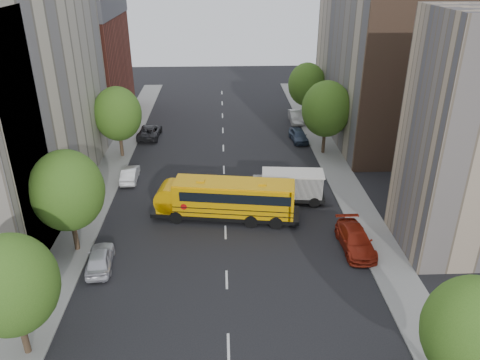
{
  "coord_description": "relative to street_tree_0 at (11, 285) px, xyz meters",
  "views": [
    {
      "loc": [
        -0.16,
        -33.54,
        19.71
      ],
      "look_at": [
        1.32,
        2.0,
        2.65
      ],
      "focal_mm": 35.0,
      "sensor_mm": 36.0,
      "label": 1
    }
  ],
  "objects": [
    {
      "name": "building_left_redbrick",
      "position": [
        -7.0,
        42.0,
        1.86
      ],
      "size": [
        10.0,
        15.0,
        13.0
      ],
      "primitive_type": "cube",
      "color": "maroon",
      "rests_on": "ground"
    },
    {
      "name": "street_tree_4",
      "position": [
        22.0,
        28.0,
        0.43
      ],
      "size": [
        5.25,
        5.25,
        8.1
      ],
      "color": "#38281C",
      "rests_on": "ground"
    },
    {
      "name": "school_bus",
      "position": [
        10.95,
        14.27,
        -2.73
      ],
      "size": [
        12.38,
        4.48,
        3.42
      ],
      "rotation": [
        0.0,
        0.0,
        -0.15
      ],
      "color": "black",
      "rests_on": "ground"
    },
    {
      "name": "parked_car_3",
      "position": [
        20.6,
        9.34,
        -3.88
      ],
      "size": [
        2.28,
        5.33,
        1.53
      ],
      "primitive_type": "imported",
      "rotation": [
        0.0,
        0.0,
        0.03
      ],
      "color": "maroon",
      "rests_on": "ground"
    },
    {
      "name": "building_right_sidewall",
      "position": [
        29.0,
        23.0,
        4.36
      ],
      "size": [
        10.1,
        0.3,
        18.0
      ],
      "primitive_type": "cube",
      "color": "brown",
      "rests_on": "ground"
    },
    {
      "name": "street_tree_5",
      "position": [
        22.0,
        40.0,
        0.06
      ],
      "size": [
        4.86,
        4.86,
        7.51
      ],
      "color": "#38281C",
      "rests_on": "ground"
    },
    {
      "name": "street_tree_2",
      "position": [
        0.0,
        28.0,
        0.19
      ],
      "size": [
        4.99,
        4.99,
        7.71
      ],
      "color": "#38281C",
      "rests_on": "ground"
    },
    {
      "name": "parked_car_1",
      "position": [
        1.89,
        21.9,
        -3.97
      ],
      "size": [
        1.52,
        4.08,
        1.33
      ],
      "primitive_type": "imported",
      "rotation": [
        0.0,
        0.0,
        3.17
      ],
      "color": "white",
      "rests_on": "ground"
    },
    {
      "name": "parked_car_4",
      "position": [
        19.86,
        31.9,
        -3.93
      ],
      "size": [
        2.09,
        4.35,
        1.43
      ],
      "primitive_type": "imported",
      "rotation": [
        0.0,
        0.0,
        0.1
      ],
      "color": "#324158",
      "rests_on": "ground"
    },
    {
      "name": "parked_car_0",
      "position": [
        2.2,
        7.8,
        -3.92
      ],
      "size": [
        2.14,
        4.41,
        1.45
      ],
      "primitive_type": "imported",
      "rotation": [
        0.0,
        0.0,
        3.24
      ],
      "color": "silver",
      "rests_on": "ground"
    },
    {
      "name": "street_tree_3",
      "position": [
        22.0,
        -4.0,
        -0.19
      ],
      "size": [
        4.61,
        4.61,
        7.11
      ],
      "color": "#38281C",
      "rests_on": "ground"
    },
    {
      "name": "parked_car_2",
      "position": [
        2.2,
        33.95,
        -3.91
      ],
      "size": [
        2.62,
        5.34,
        1.46
      ],
      "primitive_type": "imported",
      "rotation": [
        0.0,
        0.0,
        3.1
      ],
      "color": "black",
      "rests_on": "ground"
    },
    {
      "name": "lane_markings",
      "position": [
        11.0,
        24.0,
        -4.64
      ],
      "size": [
        0.15,
        64.0,
        0.01
      ],
      "primitive_type": "cube",
      "color": "silver",
      "rests_on": "ground"
    },
    {
      "name": "building_right_far",
      "position": [
        29.0,
        34.0,
        4.36
      ],
      "size": [
        10.0,
        22.0,
        18.0
      ],
      "primitive_type": "cube",
      "color": "tan",
      "rests_on": "ground"
    },
    {
      "name": "building_left_cream",
      "position": [
        -7.0,
        20.0,
        5.36
      ],
      "size": [
        10.0,
        26.0,
        20.0
      ],
      "primitive_type": "cube",
      "color": "#BEB499",
      "rests_on": "ground"
    },
    {
      "name": "sidewalk_left",
      "position": [
        -0.5,
        19.0,
        -4.58
      ],
      "size": [
        3.0,
        80.0,
        0.12
      ],
      "primitive_type": "cube",
      "color": "slate",
      "rests_on": "ground"
    },
    {
      "name": "parked_car_5",
      "position": [
        20.6,
        38.76,
        -3.88
      ],
      "size": [
        1.62,
        4.63,
        1.52
      ],
      "primitive_type": "imported",
      "rotation": [
        0.0,
        0.0,
        -0.0
      ],
      "color": "#9B9B96",
      "rests_on": "ground"
    },
    {
      "name": "safari_truck",
      "position": [
        16.53,
        16.99,
        -3.14
      ],
      "size": [
        6.83,
        3.04,
        2.84
      ],
      "rotation": [
        0.0,
        0.0,
        -0.09
      ],
      "color": "black",
      "rests_on": "ground"
    },
    {
      "name": "sidewalk_right",
      "position": [
        22.5,
        19.0,
        -4.58
      ],
      "size": [
        3.0,
        80.0,
        0.12
      ],
      "primitive_type": "cube",
      "color": "slate",
      "rests_on": "ground"
    },
    {
      "name": "street_tree_0",
      "position": [
        0.0,
        0.0,
        0.0
      ],
      "size": [
        4.8,
        4.8,
        7.41
      ],
      "color": "#38281C",
      "rests_on": "ground"
    },
    {
      "name": "ground",
      "position": [
        11.0,
        14.0,
        -4.64
      ],
      "size": [
        120.0,
        120.0,
        0.0
      ],
      "primitive_type": "plane",
      "color": "black",
      "rests_on": "ground"
    },
    {
      "name": "street_tree_1",
      "position": [
        0.0,
        10.0,
        0.31
      ],
      "size": [
        5.12,
        5.12,
        7.9
      ],
      "color": "#38281C",
      "rests_on": "ground"
    }
  ]
}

